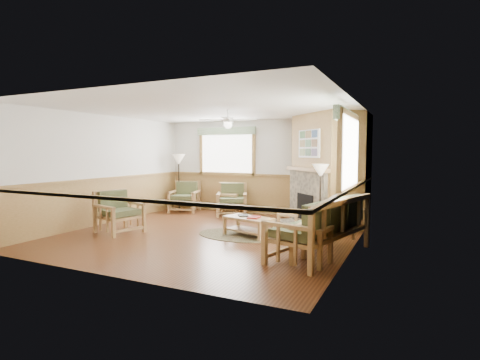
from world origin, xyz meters
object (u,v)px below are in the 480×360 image
at_px(floor_lamp_left, 179,182).
at_px(armchair_left, 120,212).
at_px(end_table_chairs, 229,204).
at_px(end_table_sofa, 311,245).
at_px(armchair_back_left, 184,197).
at_px(armchair_back_right, 232,199).
at_px(floor_lamp_right, 320,200).
at_px(coffee_table, 248,227).
at_px(footstool, 287,221).
at_px(sofa, 320,226).

bearing_deg(floor_lamp_left, armchair_left, -79.09).
bearing_deg(armchair_left, end_table_chairs, -2.78).
bearing_deg(end_table_sofa, armchair_back_left, 143.25).
bearing_deg(armchair_left, armchair_back_right, -6.55).
bearing_deg(end_table_chairs, end_table_sofa, -48.13).
distance_m(armchair_back_right, end_table_sofa, 4.80).
relative_size(armchair_back_right, floor_lamp_right, 0.59).
height_order(coffee_table, end_table_chairs, end_table_chairs).
bearing_deg(floor_lamp_left, footstool, -19.01).
relative_size(coffee_table, end_table_sofa, 1.67).
relative_size(sofa, end_table_sofa, 3.57).
bearing_deg(sofa, armchair_left, -74.48).
xyz_separation_m(end_table_sofa, floor_lamp_right, (-0.34, 2.03, 0.46)).
xyz_separation_m(footstool, floor_lamp_left, (-3.89, 1.34, 0.66)).
relative_size(sofa, armchair_back_left, 2.47).
height_order(sofa, end_table_chairs, sofa).
height_order(footstool, floor_lamp_left, floor_lamp_left).
bearing_deg(armchair_back_right, footstool, -54.23).
distance_m(sofa, end_table_sofa, 0.62).
bearing_deg(coffee_table, armchair_back_right, 139.88).
bearing_deg(floor_lamp_right, footstool, 157.91).
bearing_deg(floor_lamp_right, floor_lamp_left, 160.44).
height_order(armchair_back_right, floor_lamp_left, floor_lamp_left).
relative_size(armchair_left, end_table_chairs, 1.55).
relative_size(armchair_back_left, footstool, 1.88).
xyz_separation_m(sofa, coffee_table, (-1.71, 0.79, -0.30)).
bearing_deg(end_table_sofa, footstool, 116.26).
relative_size(footstool, floor_lamp_left, 0.27).
bearing_deg(end_table_chairs, coffee_table, -55.14).
bearing_deg(footstool, sofa, -56.68).
relative_size(sofa, armchair_back_right, 2.44).
xyz_separation_m(coffee_table, end_table_chairs, (-1.65, 2.37, 0.09)).
relative_size(end_table_chairs, footstool, 1.26).
relative_size(armchair_left, floor_lamp_left, 0.54).
bearing_deg(sofa, armchair_back_left, -107.46).
relative_size(armchair_back_left, floor_lamp_right, 0.58).
distance_m(armchair_back_right, floor_lamp_right, 3.26).
relative_size(armchair_back_left, armchair_back_right, 0.99).
xyz_separation_m(armchair_left, footstool, (3.28, 1.85, -0.26)).
bearing_deg(floor_lamp_right, end_table_sofa, -80.45).
bearing_deg(end_table_chairs, floor_lamp_left, -178.40).
relative_size(end_table_chairs, floor_lamp_right, 0.39).
bearing_deg(end_table_sofa, armchair_left, 173.49).
distance_m(armchair_back_left, armchair_back_right, 1.58).
bearing_deg(armchair_back_left, end_table_sofa, -53.05).
height_order(sofa, footstool, sofa).
distance_m(floor_lamp_left, floor_lamp_right, 5.01).
distance_m(armchair_back_right, footstool, 2.37).
relative_size(armchair_left, floor_lamp_right, 0.60).
bearing_deg(end_table_sofa, end_table_chairs, 131.87).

